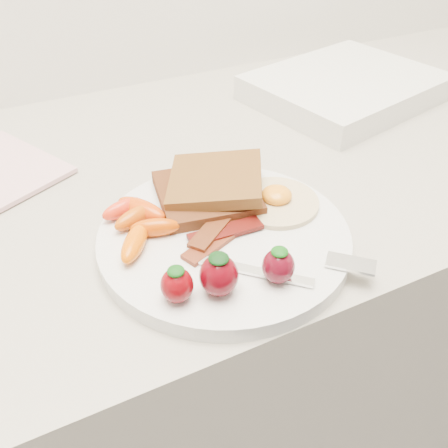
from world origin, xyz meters
name	(u,v)px	position (x,y,z in m)	size (l,w,h in m)	color
counter	(180,378)	(0.00, 1.70, 0.45)	(2.00, 0.60, 0.90)	gray
plate	(224,238)	(0.01, 1.54, 0.91)	(0.27, 0.27, 0.02)	silver
toast_lower	(207,194)	(0.02, 1.60, 0.93)	(0.11, 0.11, 0.01)	black
toast_upper	(216,180)	(0.03, 1.60, 0.94)	(0.11, 0.11, 0.01)	#43240E
fried_egg	(276,200)	(0.09, 1.55, 0.92)	(0.10, 0.10, 0.02)	#F7E9CD
bacon_strips	(219,233)	(0.00, 1.53, 0.92)	(0.10, 0.07, 0.01)	#501A07
baby_carrots	(138,221)	(-0.07, 1.58, 0.93)	(0.08, 0.12, 0.02)	#BD4C07
strawberries	(225,275)	(-0.03, 1.46, 0.94)	(0.12, 0.05, 0.04)	#640309
fork	(299,268)	(0.05, 1.45, 0.92)	(0.16, 0.10, 0.00)	white
notepad	(0,167)	(-0.19, 1.80, 0.91)	(0.12, 0.17, 0.01)	#D29FA7
appliance	(345,87)	(0.36, 1.79, 0.92)	(0.29, 0.23, 0.04)	silver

